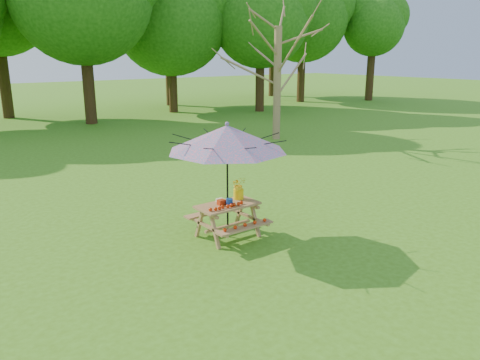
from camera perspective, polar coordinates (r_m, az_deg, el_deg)
ground at (r=6.99m, az=26.39°, el=-16.27°), size 120.00×120.00×0.00m
picnic_table at (r=9.10m, az=-1.50°, el=-5.01°), size 1.20×1.32×0.67m
patio_umbrella at (r=8.68m, az=-1.58°, el=5.10°), size 2.65×2.65×2.26m
produce_bins at (r=8.96m, az=-1.89°, el=-2.66°), size 0.24×0.39×0.13m
tomatoes_row at (r=8.76m, az=-1.63°, el=-3.21°), size 0.77×0.13×0.07m
flower_bucket at (r=9.24m, az=-0.18°, el=-0.90°), size 0.32×0.29×0.45m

